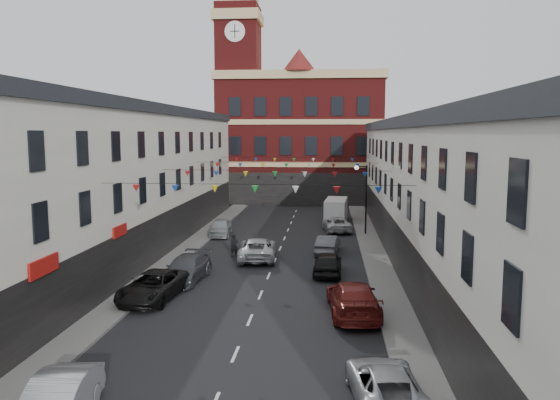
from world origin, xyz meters
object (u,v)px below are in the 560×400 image
(car_right_e, at_px, (328,244))
(car_right_f, at_px, (337,224))
(car_left_c, at_px, (153,286))
(car_right_c, at_px, (353,299))
(car_right_d, at_px, (328,263))
(white_van, at_px, (336,211))
(car_left_e, at_px, (221,228))
(car_left_d, at_px, (186,269))
(pedestrian, at_px, (234,246))
(street_lamp, at_px, (363,190))
(car_right_b, at_px, (385,384))
(moving_car, at_px, (257,249))

(car_right_e, distance_m, car_right_f, 8.95)
(car_left_c, bearing_deg, car_right_e, 59.23)
(car_right_c, distance_m, car_right_d, 7.53)
(car_right_e, xyz_separation_m, white_van, (0.76, 14.16, 0.47))
(car_left_e, relative_size, car_right_d, 0.99)
(car_right_c, relative_size, car_right_f, 1.17)
(car_left_d, bearing_deg, car_left_c, -96.22)
(car_right_c, xyz_separation_m, car_right_f, (-0.48, 22.49, -0.15))
(pedestrian, bearing_deg, car_right_c, -79.71)
(car_right_e, bearing_deg, car_left_e, -25.78)
(car_left_c, relative_size, white_van, 1.02)
(car_left_d, xyz_separation_m, white_van, (9.09, 22.48, 0.40))
(car_left_d, bearing_deg, white_van, 73.22)
(car_left_d, relative_size, car_left_e, 1.19)
(street_lamp, height_order, car_right_f, street_lamp)
(car_right_c, distance_m, white_van, 27.74)
(pedestrian, bearing_deg, car_right_d, -56.90)
(car_left_e, distance_m, car_right_e, 10.84)
(white_van, bearing_deg, car_right_b, -83.26)
(car_right_b, bearing_deg, car_right_f, -94.03)
(car_left_e, bearing_deg, car_right_d, -57.47)
(car_left_c, distance_m, car_right_d, 10.87)
(car_right_c, xyz_separation_m, pedestrian, (-7.84, 11.82, -0.01))
(car_right_e, bearing_deg, car_right_b, 102.04)
(car_right_c, bearing_deg, car_right_b, 89.93)
(car_right_b, bearing_deg, street_lamp, -98.18)
(car_left_c, bearing_deg, car_right_c, -1.95)
(moving_car, bearing_deg, car_right_d, 137.68)
(car_right_b, distance_m, white_van, 36.41)
(street_lamp, height_order, car_right_b, street_lamp)
(car_right_b, xyz_separation_m, pedestrian, (-8.50, 20.47, 0.14))
(car_left_c, bearing_deg, pedestrian, 82.62)
(car_right_b, bearing_deg, car_left_e, -74.77)
(car_right_b, xyz_separation_m, car_right_f, (-1.15, 31.14, 0.01))
(car_right_e, relative_size, pedestrian, 2.54)
(white_van, bearing_deg, car_left_d, -107.08)
(car_right_b, bearing_deg, car_left_d, -59.78)
(car_right_c, bearing_deg, street_lamp, -99.15)
(moving_car, bearing_deg, white_van, -113.57)
(car_left_e, distance_m, moving_car, 9.34)
(car_right_d, height_order, moving_car, moving_car)
(pedestrian, bearing_deg, car_right_e, -8.43)
(car_left_c, relative_size, moving_car, 0.98)
(street_lamp, relative_size, car_right_e, 1.48)
(moving_car, bearing_deg, car_right_b, 103.98)
(car_left_c, bearing_deg, car_right_d, 39.37)
(car_right_c, distance_m, moving_car, 12.71)
(moving_car, bearing_deg, car_right_e, -158.38)
(car_right_d, relative_size, moving_car, 0.80)
(car_right_d, bearing_deg, car_left_d, 16.25)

